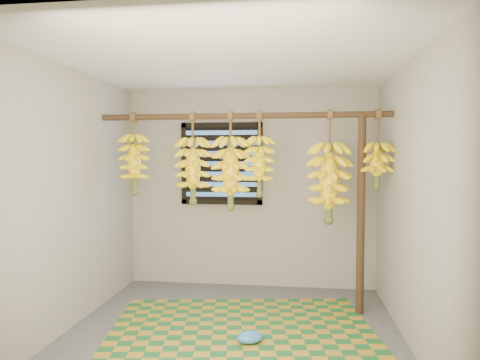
% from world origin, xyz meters
% --- Properties ---
extents(floor, '(3.00, 3.00, 0.01)m').
position_xyz_m(floor, '(0.00, 0.00, -0.01)').
color(floor, '#484848').
rests_on(floor, ground).
extents(ceiling, '(3.00, 3.00, 0.01)m').
position_xyz_m(ceiling, '(0.00, 0.00, 2.40)').
color(ceiling, silver).
rests_on(ceiling, wall_back).
extents(wall_back, '(3.00, 0.01, 2.40)m').
position_xyz_m(wall_back, '(0.00, 1.50, 1.20)').
color(wall_back, gray).
rests_on(wall_back, floor).
extents(wall_left, '(0.01, 3.00, 2.40)m').
position_xyz_m(wall_left, '(-1.50, 0.00, 1.20)').
color(wall_left, gray).
rests_on(wall_left, floor).
extents(wall_right, '(0.01, 3.00, 2.40)m').
position_xyz_m(wall_right, '(1.50, 0.00, 1.20)').
color(wall_right, gray).
rests_on(wall_right, floor).
extents(window, '(1.00, 0.04, 1.00)m').
position_xyz_m(window, '(-0.35, 1.48, 1.50)').
color(window, black).
rests_on(window, wall_back).
extents(hanging_pole, '(3.00, 0.06, 0.06)m').
position_xyz_m(hanging_pole, '(0.00, 0.70, 2.00)').
color(hanging_pole, '#452A1A').
rests_on(hanging_pole, wall_left).
extents(support_post, '(0.08, 0.08, 2.00)m').
position_xyz_m(support_post, '(1.20, 0.70, 1.00)').
color(support_post, '#452A1A').
rests_on(support_post, floor).
extents(woven_mat, '(2.64, 2.24, 0.01)m').
position_xyz_m(woven_mat, '(0.09, -0.00, 0.01)').
color(woven_mat, '#1B5E29').
rests_on(woven_mat, floor).
extents(plastic_bag, '(0.29, 0.25, 0.10)m').
position_xyz_m(plastic_bag, '(0.18, -0.16, 0.06)').
color(plastic_bag, '#3174BA').
rests_on(plastic_bag, woven_mat).
extents(banana_bunch_a, '(0.30, 0.30, 0.86)m').
position_xyz_m(banana_bunch_a, '(-1.16, 0.70, 1.51)').
color(banana_bunch_a, brown).
rests_on(banana_bunch_a, hanging_pole).
extents(banana_bunch_b, '(0.37, 0.37, 0.96)m').
position_xyz_m(banana_bunch_b, '(-0.52, 0.70, 1.44)').
color(banana_bunch_b, brown).
rests_on(banana_bunch_b, hanging_pole).
extents(banana_bunch_c, '(0.36, 0.36, 1.01)m').
position_xyz_m(banana_bunch_c, '(-0.12, 0.70, 1.41)').
color(banana_bunch_c, brown).
rests_on(banana_bunch_c, hanging_pole).
extents(banana_bunch_d, '(0.29, 0.29, 0.87)m').
position_xyz_m(banana_bunch_d, '(0.18, 0.70, 1.49)').
color(banana_bunch_d, brown).
rests_on(banana_bunch_d, hanging_pole).
extents(banana_bunch_e, '(0.40, 0.40, 1.13)m').
position_xyz_m(banana_bunch_e, '(0.89, 0.70, 1.32)').
color(banana_bunch_e, brown).
rests_on(banana_bunch_e, hanging_pole).
extents(banana_bunch_f, '(0.31, 0.31, 0.78)m').
position_xyz_m(banana_bunch_f, '(1.35, 0.70, 1.50)').
color(banana_bunch_f, brown).
rests_on(banana_bunch_f, hanging_pole).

